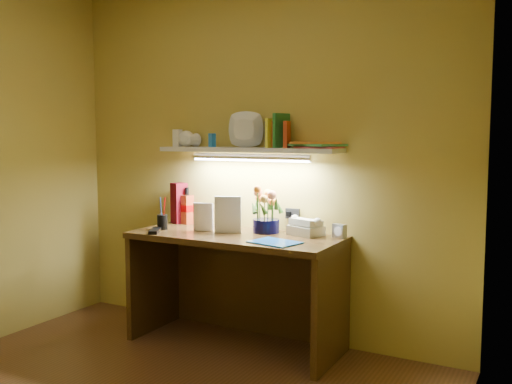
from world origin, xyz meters
TOP-DOWN VIEW (x-y plane):
  - desk at (0.00, 1.20)m, footprint 1.40×0.60m
  - flower_bouquet at (0.15, 1.36)m, footprint 0.20×0.20m
  - telephone at (0.42, 1.39)m, footprint 0.24×0.21m
  - desk_clock at (0.65, 1.40)m, footprint 0.10×0.07m
  - whisky_bottle at (-0.53, 1.41)m, footprint 0.09×0.09m
  - whisky_box at (-0.61, 1.41)m, footprint 0.13×0.13m
  - pen_cup at (-0.54, 1.13)m, footprint 0.09×0.09m
  - art_card at (-0.19, 1.40)m, footprint 0.19×0.09m
  - tv_remote at (-0.51, 1.01)m, footprint 0.15×0.20m
  - blue_folder at (0.37, 1.05)m, footprint 0.33×0.27m
  - desk_book_a at (-0.32, 1.19)m, footprint 0.15×0.04m
  - desk_book_b at (-0.15, 1.19)m, footprint 0.18×0.08m
  - wall_shelf at (0.02, 1.39)m, footprint 1.32×0.36m

SIDE VIEW (x-z plane):
  - desk at x=0.00m, z-range 0.00..0.75m
  - blue_folder at x=0.37m, z-range 0.75..0.76m
  - tv_remote at x=-0.51m, z-range 0.75..0.77m
  - desk_clock at x=0.65m, z-range 0.75..0.84m
  - telephone at x=0.42m, z-range 0.75..0.87m
  - pen_cup at x=-0.54m, z-range 0.75..0.92m
  - art_card at x=-0.19m, z-range 0.75..0.93m
  - desk_book_a at x=-0.32m, z-range 0.75..0.94m
  - desk_book_b at x=-0.15m, z-range 0.75..1.00m
  - whisky_bottle at x=-0.53m, z-range 0.75..1.02m
  - whisky_box at x=-0.61m, z-range 0.75..1.05m
  - flower_bouquet at x=0.15m, z-range 0.75..1.06m
  - wall_shelf at x=0.02m, z-range 1.21..1.46m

